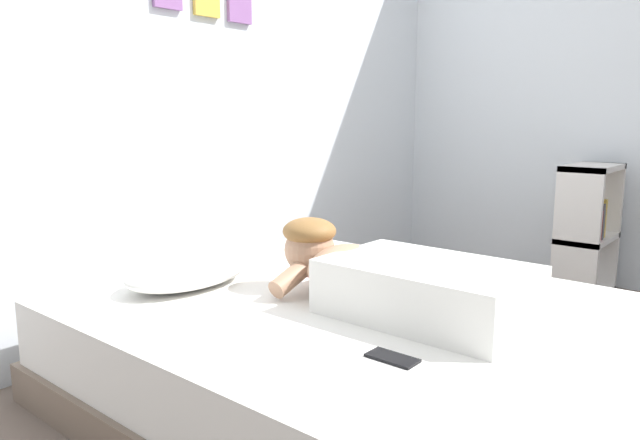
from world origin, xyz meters
TOP-DOWN VIEW (x-y plane):
  - ground_plane at (0.00, 0.00)m, footprint 11.67×11.67m
  - back_wall at (0.00, 1.36)m, footprint 3.83×0.12m
  - side_wall_right at (1.97, 0.16)m, footprint 0.10×5.63m
  - bed at (-0.25, 0.17)m, footprint 1.58×2.02m
  - pillow at (-0.50, 0.84)m, footprint 0.52×0.32m
  - person_lying at (-0.23, 0.10)m, footprint 0.43×0.92m
  - coffee_cup at (-0.07, 0.57)m, footprint 0.12×0.09m
  - cell_phone at (-0.59, -0.14)m, footprint 0.07×0.14m
  - bookshelf at (1.60, -0.01)m, footprint 0.45×0.24m

SIDE VIEW (x-z plane):
  - ground_plane at x=0.00m, z-range 0.00..0.00m
  - bed at x=-0.25m, z-range 0.00..0.37m
  - cell_phone at x=-0.59m, z-range 0.37..0.38m
  - bookshelf at x=1.60m, z-range 0.01..0.76m
  - coffee_cup at x=-0.07m, z-range 0.37..0.45m
  - pillow at x=-0.50m, z-range 0.37..0.48m
  - person_lying at x=-0.23m, z-range 0.35..0.62m
  - side_wall_right at x=1.97m, z-range 0.00..2.50m
  - back_wall at x=0.00m, z-range 0.00..2.50m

